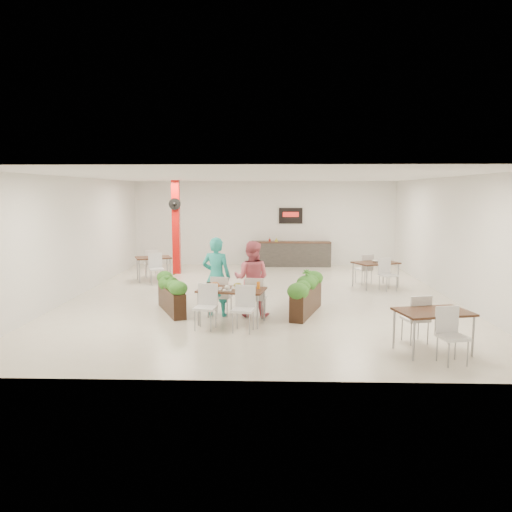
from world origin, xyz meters
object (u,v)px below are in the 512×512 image
(service_counter, at_px, (291,253))
(diner_man, at_px, (216,277))
(diner_woman, at_px, (252,279))
(side_table_c, at_px, (433,318))
(red_column, at_px, (176,226))
(side_table_a, at_px, (153,261))
(side_table_b, at_px, (376,266))
(main_table, at_px, (231,294))
(planter_right, at_px, (306,292))
(planter_left, at_px, (171,291))

(service_counter, relative_size, diner_man, 1.66)
(diner_woman, height_order, side_table_c, diner_woman)
(red_column, xyz_separation_m, side_table_c, (6.10, -8.35, -1.01))
(side_table_a, height_order, side_table_b, same)
(main_table, relative_size, diner_man, 1.01)
(red_column, height_order, main_table, red_column)
(main_table, relative_size, planter_right, 0.95)
(side_table_a, bearing_deg, red_column, 48.89)
(red_column, distance_m, main_table, 7.00)
(side_table_c, bearing_deg, planter_left, 138.14)
(main_table, height_order, side_table_b, same)
(side_table_b, distance_m, side_table_c, 6.08)
(diner_man, xyz_separation_m, side_table_c, (4.08, -2.51, -0.27))
(diner_man, height_order, planter_left, diner_man)
(main_table, height_order, side_table_c, same)
(diner_woman, xyz_separation_m, planter_left, (-1.90, 0.29, -0.36))
(planter_right, relative_size, side_table_a, 1.15)
(planter_left, bearing_deg, planter_right, -1.03)
(diner_woman, bearing_deg, service_counter, -87.89)
(red_column, height_order, side_table_c, red_column)
(red_column, distance_m, diner_woman, 6.53)
(side_table_b, bearing_deg, planter_left, -173.50)
(diner_man, relative_size, side_table_b, 1.09)
(red_column, xyz_separation_m, diner_woman, (2.82, -5.84, -0.79))
(red_column, relative_size, diner_woman, 1.87)
(side_table_c, bearing_deg, red_column, 112.73)
(diner_man, relative_size, side_table_c, 1.08)
(main_table, xyz_separation_m, side_table_a, (-2.90, 5.15, -0.02))
(side_table_c, bearing_deg, diner_woman, 129.17)
(service_counter, bearing_deg, side_table_c, -78.36)
(side_table_a, relative_size, side_table_c, 0.99)
(planter_right, bearing_deg, red_column, 126.05)
(planter_right, relative_size, side_table_b, 1.16)
(diner_woman, bearing_deg, side_table_a, -42.85)
(planter_left, height_order, planter_right, planter_right)
(side_table_a, bearing_deg, main_table, -81.66)
(main_table, bearing_deg, side_table_b, 46.92)
(red_column, bearing_deg, diner_man, -70.92)
(red_column, relative_size, service_counter, 1.07)
(main_table, relative_size, side_table_a, 1.09)
(main_table, distance_m, side_table_b, 5.77)
(red_column, relative_size, side_table_a, 1.92)
(diner_man, distance_m, planter_left, 1.21)
(service_counter, distance_m, side_table_c, 10.43)
(planter_left, xyz_separation_m, side_table_b, (5.43, 3.27, 0.14))
(main_table, bearing_deg, side_table_c, -26.69)
(side_table_a, bearing_deg, diner_woman, -74.69)
(diner_man, distance_m, diner_woman, 0.80)
(red_column, xyz_separation_m, planter_left, (0.92, -5.55, -1.15))
(planter_left, distance_m, planter_right, 3.16)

